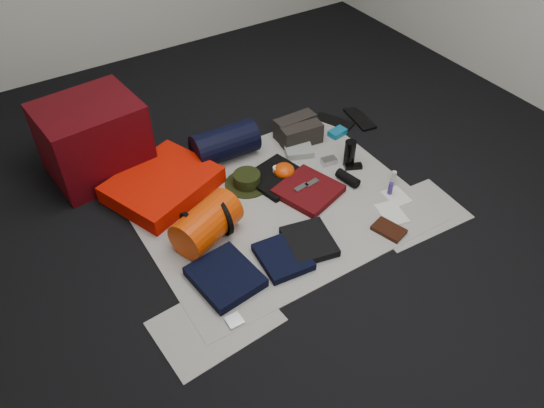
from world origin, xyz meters
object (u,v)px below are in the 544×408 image
navy_duffel (225,143)px  paperback_book (389,230)px  sleeping_pad (163,184)px  water_bottle (350,154)px  compact_camera (329,161)px  stuff_sack (207,223)px  red_cabinet (94,139)px

navy_duffel → paperback_book: bearing=-65.3°
sleeping_pad → water_bottle: (1.13, -0.40, 0.04)m
compact_camera → paperback_book: 0.69m
water_bottle → paperback_book: size_ratio=1.02×
stuff_sack → sleeping_pad: bearing=95.8°
red_cabinet → water_bottle: bearing=-36.2°
water_bottle → compact_camera: size_ratio=1.85×
red_cabinet → compact_camera: (1.28, -0.74, -0.22)m
stuff_sack → compact_camera: size_ratio=3.86×
navy_duffel → compact_camera: (0.54, -0.42, -0.09)m
red_cabinet → stuff_sack: red_cabinet is taller
stuff_sack → compact_camera: 1.00m
sleeping_pad → navy_duffel: size_ratio=1.43×
navy_duffel → red_cabinet: bearing=159.5°
stuff_sack → water_bottle: stuff_sack is taller
navy_duffel → paperback_book: size_ratio=2.38×
water_bottle → compact_camera: (-0.10, 0.08, -0.07)m
compact_camera → red_cabinet: bearing=160.5°
stuff_sack → navy_duffel: stuff_sack is taller
red_cabinet → stuff_sack: (0.30, -0.92, -0.12)m
paperback_book → water_bottle: bearing=56.0°
water_bottle → red_cabinet: bearing=149.4°
stuff_sack → water_bottle: (1.08, 0.10, -0.02)m
sleeping_pad → compact_camera: size_ratio=6.15×
water_bottle → paperback_book: water_bottle is taller
water_bottle → paperback_book: 0.64m
sleeping_pad → navy_duffel: navy_duffel is taller
red_cabinet → sleeping_pad: size_ratio=0.96×
red_cabinet → stuff_sack: 0.97m
red_cabinet → compact_camera: red_cabinet is taller
red_cabinet → paperback_book: 1.87m
navy_duffel → paperback_book: navy_duffel is taller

